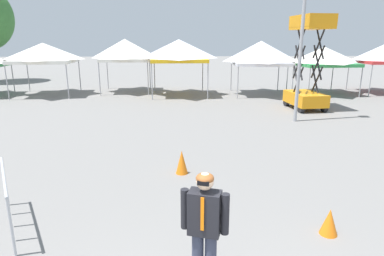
{
  "coord_description": "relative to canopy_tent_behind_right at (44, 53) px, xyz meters",
  "views": [
    {
      "loc": [
        -0.43,
        -2.56,
        3.4
      ],
      "look_at": [
        -0.04,
        5.31,
        1.3
      ],
      "focal_mm": 30.9,
      "sensor_mm": 36.0,
      "label": 1
    }
  ],
  "objects": [
    {
      "name": "traffic_cone_near_barrier",
      "position": [
        8.32,
        -13.35,
        -2.32
      ],
      "size": [
        0.32,
        0.32,
        0.62
      ],
      "primitive_type": "cone",
      "color": "orange",
      "rests_on": "ground"
    },
    {
      "name": "scissor_lift",
      "position": [
        14.74,
        -5.23,
        -1.29
      ],
      "size": [
        1.59,
        2.41,
        4.56
      ],
      "color": "black",
      "rests_on": "ground"
    },
    {
      "name": "crowd_barrier_near_person",
      "position": [
        5.07,
        -15.79,
        -1.88
      ],
      "size": [
        1.04,
        1.87,
        1.08
      ],
      "color": "#B7BABF",
      "rests_on": "ground"
    },
    {
      "name": "canopy_tent_behind_left",
      "position": [
        8.42,
        -0.52,
        0.14
      ],
      "size": [
        3.48,
        3.48,
        3.45
      ],
      "color": "#9E9EA3",
      "rests_on": "ground"
    },
    {
      "name": "canopy_tent_right_of_center",
      "position": [
        17.67,
        -0.41,
        -0.24
      ],
      "size": [
        3.7,
        3.7,
        2.98
      ],
      "color": "#9E9EA3",
      "rests_on": "ground"
    },
    {
      "name": "canopy_tent_left_of_center",
      "position": [
        4.88,
        1.15,
        0.13
      ],
      "size": [
        3.27,
        3.27,
        3.47
      ],
      "color": "#9E9EA3",
      "rests_on": "ground"
    },
    {
      "name": "person_foreground",
      "position": [
        8.54,
        -17.6,
        -1.6
      ],
      "size": [
        0.62,
        0.36,
        1.78
      ],
      "color": "#33384C",
      "rests_on": "ground"
    },
    {
      "name": "traffic_cone_lot_center",
      "position": [
        10.91,
        -16.31,
        -2.38
      ],
      "size": [
        0.32,
        0.32,
        0.49
      ],
      "primitive_type": "cone",
      "color": "orange",
      "rests_on": "ground"
    },
    {
      "name": "canopy_tent_behind_right",
      "position": [
        0.0,
        0.0,
        0.0
      ],
      "size": [
        3.79,
        3.79,
        3.24
      ],
      "color": "#9E9EA3",
      "rests_on": "ground"
    },
    {
      "name": "canopy_tent_center",
      "position": [
        13.58,
        -0.45,
        -0.01
      ],
      "size": [
        3.56,
        3.56,
        3.35
      ],
      "color": "#9E9EA3",
      "rests_on": "ground"
    }
  ]
}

